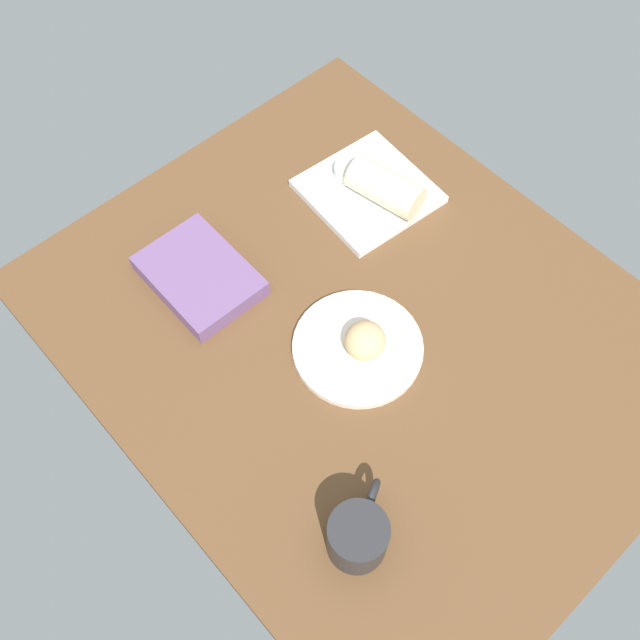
{
  "coord_description": "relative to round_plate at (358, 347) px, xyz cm",
  "views": [
    {
      "loc": [
        42.68,
        -49.08,
        117.12
      ],
      "look_at": [
        -4.94,
        -5.87,
        7.0
      ],
      "focal_mm": 40.92,
      "sensor_mm": 36.0,
      "label": 1
    }
  ],
  "objects": [
    {
      "name": "book_stack",
      "position": [
        -29.94,
        -11.64,
        1.08
      ],
      "size": [
        21.62,
        16.04,
        3.56
      ],
      "color": "#6B4C7A",
      "rests_on": "dining_table"
    },
    {
      "name": "square_plate",
      "position": [
        -24.1,
        25.87,
        0.1
      ],
      "size": [
        24.47,
        24.47,
        1.6
      ],
      "primitive_type": "cube",
      "rotation": [
        0.0,
        0.0,
        -0.09
      ],
      "color": "white",
      "rests_on": "dining_table"
    },
    {
      "name": "coffee_mug",
      "position": [
        24.07,
        -23.1,
        3.89
      ],
      "size": [
        9.32,
        13.2,
        8.96
      ],
      "color": "#262628",
      "rests_on": "dining_table"
    },
    {
      "name": "sauce_cup",
      "position": [
        -29.16,
        25.27,
        2.34
      ],
      "size": [
        5.79,
        5.79,
        2.69
      ],
      "color": "silver",
      "rests_on": "square_plate"
    },
    {
      "name": "scone_pastry",
      "position": [
        1.16,
        0.43,
        3.52
      ],
      "size": [
        9.53,
        9.74,
        5.64
      ],
      "primitive_type": "ellipsoid",
      "rotation": [
        0.0,
        0.0,
        5.15
      ],
      "color": "tan",
      "rests_on": "round_plate"
    },
    {
      "name": "round_plate",
      "position": [
        0.0,
        0.0,
        0.0
      ],
      "size": [
        22.96,
        22.96,
        1.4
      ],
      "primitive_type": "cylinder",
      "color": "silver",
      "rests_on": "dining_table"
    },
    {
      "name": "dining_table",
      "position": [
        -2.61,
        3.82,
        -2.7
      ],
      "size": [
        110.0,
        90.0,
        4.0
      ],
      "primitive_type": "cube",
      "color": "brown",
      "rests_on": "ground"
    },
    {
      "name": "breakfast_wrap",
      "position": [
        -20.06,
        26.35,
        4.36
      ],
      "size": [
        15.71,
        9.54,
        6.92
      ],
      "primitive_type": "cylinder",
      "rotation": [
        1.57,
        0.0,
        1.76
      ],
      "color": "beige",
      "rests_on": "square_plate"
    }
  ]
}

